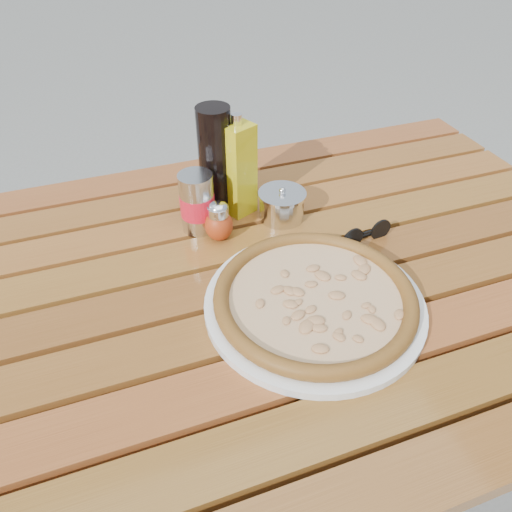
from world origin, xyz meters
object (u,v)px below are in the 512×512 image
object	(u,v)px
pepper_shaker	(219,222)
oregano_shaker	(202,204)
parmesan_tin	(282,205)
table	(260,306)
olive_oil_cruet	(238,169)
plate	(314,304)
sunglasses	(366,234)
dark_bottle	(216,161)
soda_can	(197,203)
pizza	(315,297)

from	to	relation	value
pepper_shaker	oregano_shaker	bearing A→B (deg)	101.49
oregano_shaker	parmesan_tin	distance (m)	0.16
table	olive_oil_cruet	world-z (taller)	olive_oil_cruet
plate	sunglasses	xyz separation A→B (m)	(0.17, 0.13, 0.01)
plate	parmesan_tin	size ratio (longest dim) A/B	3.40
table	dark_bottle	bearing A→B (deg)	91.97
table	oregano_shaker	world-z (taller)	oregano_shaker
olive_oil_cruet	table	bearing A→B (deg)	-98.37
soda_can	sunglasses	bearing A→B (deg)	-27.45
parmesan_tin	table	bearing A→B (deg)	-124.02
oregano_shaker	dark_bottle	world-z (taller)	dark_bottle
pizza	sunglasses	world-z (taller)	sunglasses
olive_oil_cruet	dark_bottle	bearing A→B (deg)	151.54
oregano_shaker	pizza	bearing A→B (deg)	-70.75
pizza	pepper_shaker	world-z (taller)	pepper_shaker
sunglasses	table	bearing A→B (deg)	-179.26
table	dark_bottle	distance (m)	0.30
plate	oregano_shaker	distance (m)	0.32
pizza	pepper_shaker	distance (m)	0.25
pizza	pepper_shaker	bearing A→B (deg)	111.42
oregano_shaker	sunglasses	xyz separation A→B (m)	(0.27, -0.17, -0.02)
pepper_shaker	olive_oil_cruet	xyz separation A→B (m)	(0.07, 0.08, 0.06)
table	pizza	size ratio (longest dim) A/B	3.55
table	oregano_shaker	xyz separation A→B (m)	(-0.05, 0.20, 0.11)
table	sunglasses	world-z (taller)	sunglasses
plate	pizza	bearing A→B (deg)	63.43
parmesan_tin	sunglasses	distance (m)	0.18
pizza	soda_can	bearing A→B (deg)	113.25
pepper_shaker	olive_oil_cruet	bearing A→B (deg)	50.15
table	oregano_shaker	bearing A→B (deg)	103.76
table	pepper_shaker	distance (m)	0.18
oregano_shaker	plate	bearing A→B (deg)	-70.75
plate	dark_bottle	xyz separation A→B (m)	(-0.06, 0.33, 0.10)
plate	soda_can	bearing A→B (deg)	113.25
table	pepper_shaker	xyz separation A→B (m)	(-0.03, 0.13, 0.11)
parmesan_tin	soda_can	bearing A→B (deg)	172.34
soda_can	pepper_shaker	bearing A→B (deg)	-58.13
plate	olive_oil_cruet	size ratio (longest dim) A/B	1.71
plate	pepper_shaker	distance (m)	0.25
table	soda_can	bearing A→B (deg)	109.71
pizza	oregano_shaker	bearing A→B (deg)	109.25
soda_can	parmesan_tin	xyz separation A→B (m)	(0.17, -0.02, -0.03)
dark_bottle	soda_can	xyz separation A→B (m)	(-0.06, -0.05, -0.05)
table	olive_oil_cruet	size ratio (longest dim) A/B	6.67
olive_oil_cruet	parmesan_tin	xyz separation A→B (m)	(0.07, -0.06, -0.07)
dark_bottle	soda_can	distance (m)	0.09
parmesan_tin	pizza	bearing A→B (deg)	-100.35
dark_bottle	parmesan_tin	xyz separation A→B (m)	(0.11, -0.08, -0.08)
pepper_shaker	parmesan_tin	xyz separation A→B (m)	(0.14, 0.02, -0.01)
plate	pepper_shaker	xyz separation A→B (m)	(-0.09, 0.23, 0.03)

